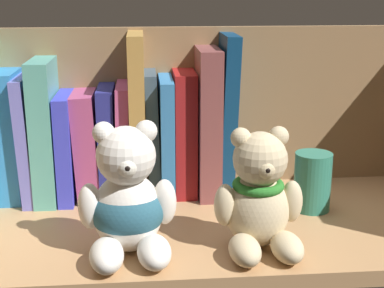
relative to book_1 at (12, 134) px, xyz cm
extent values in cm
cube|color=tan|center=(27.37, -12.18, -10.36)|extent=(67.14, 30.35, 2.00)
cube|color=olive|center=(27.37, 3.59, 1.79)|extent=(69.54, 1.20, 26.29)
cube|color=#2D77BC|center=(0.00, 0.00, 0.00)|extent=(3.20, 10.72, 18.71)
cube|color=#666AC9|center=(2.61, 0.00, -0.33)|extent=(2.14, 13.56, 18.10)
cube|color=#52A299|center=(5.17, 0.00, 0.83)|extent=(3.10, 13.96, 20.37)
cube|color=#373DCD|center=(8.00, 0.00, -1.63)|extent=(2.13, 13.51, 15.46)
cube|color=#A54372|center=(10.88, 0.00, -1.59)|extent=(3.82, 11.40, 15.64)
cube|color=navy|center=(13.85, 0.00, -1.20)|extent=(2.31, 11.84, 16.30)
cube|color=#C14E85|center=(16.10, 0.00, -1.00)|extent=(2.17, 12.86, 16.75)
cube|color=#B48640|center=(18.29, 0.00, 2.60)|extent=(2.18, 14.99, 23.90)
cube|color=#364A5C|center=(20.43, 0.00, -0.20)|extent=(2.14, 10.61, 18.35)
cube|color=teal|center=(22.44, 0.00, -0.56)|extent=(1.90, 14.74, 17.58)
cube|color=maroon|center=(25.17, 0.00, -0.21)|extent=(3.15, 10.38, 18.29)
cube|color=brown|center=(28.53, 0.00, 1.49)|extent=(3.16, 13.37, 21.68)
cube|color=navy|center=(31.34, 0.00, 2.42)|extent=(2.79, 11.12, 23.61)
ellipsoid|color=white|center=(17.05, -19.63, -4.57)|extent=(8.13, 7.46, 9.56)
sphere|color=white|center=(17.08, -20.11, 2.46)|extent=(6.80, 6.80, 6.80)
sphere|color=white|center=(14.68, -19.79, 5.11)|extent=(2.55, 2.55, 2.55)
sphere|color=white|center=(19.43, -19.47, 5.11)|extent=(2.55, 2.55, 2.55)
sphere|color=white|center=(17.24, -22.51, 2.05)|extent=(2.55, 2.55, 2.55)
sphere|color=black|center=(17.30, -23.41, 2.12)|extent=(0.89, 0.89, 0.89)
ellipsoid|color=white|center=(14.73, -24.34, -7.66)|extent=(4.24, 6.62, 3.40)
ellipsoid|color=white|center=(19.98, -23.99, -7.66)|extent=(4.24, 6.62, 3.40)
ellipsoid|color=white|center=(12.79, -20.40, -3.38)|extent=(2.94, 2.94, 5.53)
ellipsoid|color=white|center=(21.38, -19.82, -3.38)|extent=(2.94, 2.94, 5.53)
ellipsoid|color=#295B70|center=(17.05, -19.63, -4.33)|extent=(8.80, 8.13, 6.70)
ellipsoid|color=beige|center=(32.40, -19.83, -4.87)|extent=(7.62, 6.99, 8.97)
sphere|color=beige|center=(32.43, -20.28, 1.72)|extent=(6.38, 6.38, 6.38)
sphere|color=beige|center=(30.17, -19.96, 4.21)|extent=(2.39, 2.39, 2.39)
sphere|color=beige|center=(34.63, -19.71, 4.21)|extent=(2.39, 2.39, 2.39)
sphere|color=beige|center=(32.55, -22.54, 1.34)|extent=(2.39, 2.39, 2.39)
sphere|color=black|center=(32.60, -23.38, 1.40)|extent=(0.84, 0.84, 0.84)
ellipsoid|color=beige|center=(30.18, -24.22, -7.76)|extent=(3.92, 6.17, 3.19)
ellipsoid|color=beige|center=(35.10, -23.95, -7.76)|extent=(3.92, 6.17, 3.19)
ellipsoid|color=beige|center=(28.40, -20.51, -3.75)|extent=(2.73, 2.73, 5.18)
ellipsoid|color=beige|center=(36.45, -20.06, -3.75)|extent=(2.73, 2.73, 5.18)
torus|color=#2A7929|center=(32.40, -19.83, -1.65)|extent=(6.12, 6.12, 1.15)
cylinder|color=#2D7A66|center=(42.26, -9.47, -5.27)|extent=(5.12, 5.12, 8.18)
camera|label=1|loc=(19.15, -80.97, 21.32)|focal=52.59mm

